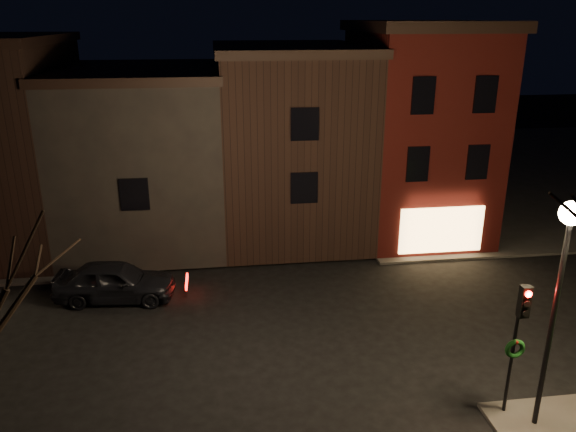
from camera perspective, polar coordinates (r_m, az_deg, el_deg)
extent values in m
plane|color=black|center=(20.92, -0.17, -11.44)|extent=(120.00, 120.00, 0.00)
cube|color=#2D2B28|center=(45.16, 22.36, 4.36)|extent=(30.00, 30.00, 0.12)
cube|color=#4B100D|center=(29.71, 13.00, 8.10)|extent=(6.00, 8.00, 10.00)
cube|color=black|center=(29.16, 13.82, 18.24)|extent=(6.50, 8.50, 0.50)
cube|color=#FCC371|center=(27.08, 15.31, -1.37)|extent=(4.00, 0.12, 2.20)
cube|color=black|center=(29.19, 0.08, 7.40)|extent=(7.00, 10.00, 9.00)
cube|color=black|center=(28.57, 0.09, 16.65)|extent=(7.30, 10.30, 0.40)
cube|color=black|center=(29.26, -14.21, 5.82)|extent=(7.50, 10.00, 8.00)
cube|color=black|center=(28.60, -14.92, 14.01)|extent=(7.80, 10.30, 0.40)
cylinder|color=black|center=(16.42, 25.18, -10.27)|extent=(0.14, 0.14, 6.00)
sphere|color=#FFD18C|center=(15.20, 26.89, 0.25)|extent=(0.60, 0.60, 0.60)
cylinder|color=black|center=(17.05, 21.87, -12.53)|extent=(0.10, 0.10, 4.00)
cube|color=black|center=(16.16, 22.89, -8.00)|extent=(0.28, 0.22, 0.90)
cylinder|color=#FF0C07|center=(15.95, 23.23, -7.30)|extent=(0.18, 0.06, 0.18)
cylinder|color=black|center=(16.07, 23.10, -8.19)|extent=(0.18, 0.06, 0.18)
cylinder|color=black|center=(16.20, 22.97, -9.07)|extent=(0.18, 0.06, 0.18)
torus|color=#0C380F|center=(16.94, 22.06, -12.39)|extent=(0.58, 0.14, 0.58)
sphere|color=#990C0C|center=(16.81, 22.19, -11.78)|extent=(0.12, 0.12, 0.12)
imported|color=black|center=(23.62, -17.16, -6.34)|extent=(4.89, 2.34, 1.61)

